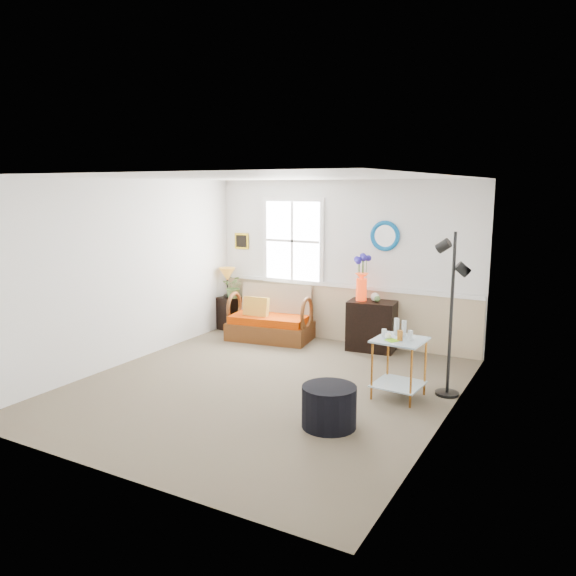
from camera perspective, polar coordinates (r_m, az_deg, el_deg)
The scene contains 19 objects.
floor at distance 7.18m, azimuth -2.59°, elevation -10.03°, with size 4.50×5.00×0.01m, color brown.
ceiling at distance 6.74m, azimuth -2.77°, elevation 11.18°, with size 4.50×5.00×0.01m, color white.
walls at distance 6.84m, azimuth -2.68°, elevation 0.23°, with size 4.51×5.01×2.60m.
wainscot at distance 9.18m, azimuth 5.46°, elevation -2.64°, with size 4.46×0.02×0.90m, color tan.
chair_rail at distance 9.08m, azimuth 5.48°, elevation 0.24°, with size 4.46×0.04×0.06m, color white.
window at distance 9.37m, azimuth 0.48°, elevation 4.80°, with size 1.14×0.06×1.44m, color white, non-canonical shape.
picture at distance 9.91m, azimuth -4.72°, elevation 4.77°, with size 0.28×0.03×0.28m, color #B08E1B.
mirror at distance 8.73m, azimuth 9.84°, elevation 5.24°, with size 0.47×0.47×0.07m, color #0B7BC6.
loveseat at distance 9.23m, azimuth -1.83°, elevation -2.60°, with size 1.34×0.76×0.87m, color #633411, non-canonical shape.
throw_pillow at distance 9.22m, azimuth -3.28°, elevation -2.24°, with size 0.43×0.11×0.43m, color #BF5D0D, non-canonical shape.
lamp_stand at distance 9.98m, azimuth -5.99°, elevation -2.55°, with size 0.32×0.32×0.57m, color black, non-canonical shape.
table_lamp at distance 9.88m, azimuth -6.18°, elevation 0.55°, with size 0.29×0.29×0.52m, color #C17D25, non-canonical shape.
potted_plant at distance 9.81m, azimuth -5.50°, elevation -0.13°, with size 0.36×0.40×0.31m, color #5C7F42.
cabinet at distance 8.74m, azimuth 8.51°, elevation -3.81°, with size 0.72×0.46×0.77m, color black, non-canonical shape.
flower_vase at distance 8.64m, azimuth 7.50°, elevation 1.05°, with size 0.21×0.21×0.71m, color #F0340B, non-canonical shape.
side_table at distance 6.87m, azimuth 11.20°, elevation -8.01°, with size 0.57×0.57×0.72m, color #A05E1D, non-canonical shape.
tabletop_items at distance 6.77m, azimuth 11.06°, elevation -4.17°, with size 0.35×0.35×0.21m, color silver, non-canonical shape.
floor_lamp at distance 6.92m, azimuth 16.24°, elevation -2.68°, with size 0.29×0.29×1.98m, color black, non-canonical shape.
ottoman at distance 6.01m, azimuth 4.20°, elevation -11.92°, with size 0.58×0.58×0.44m, color black.
Camera 1 is at (3.52, -5.75, 2.49)m, focal length 35.00 mm.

